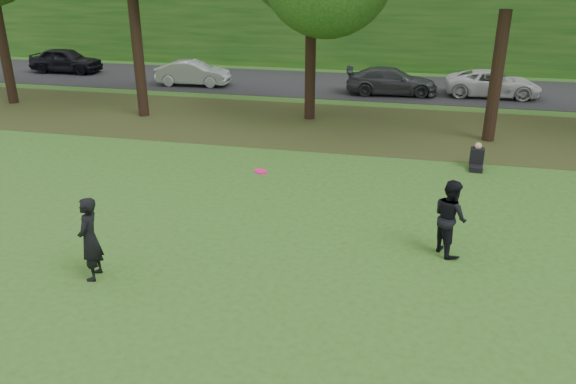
% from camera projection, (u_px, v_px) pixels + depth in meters
% --- Properties ---
extents(ground, '(120.00, 120.00, 0.00)m').
position_uv_depth(ground, '(327.00, 317.00, 10.43)').
color(ground, '#30581B').
rests_on(ground, ground).
extents(leaf_litter, '(60.00, 7.00, 0.01)m').
position_uv_depth(leaf_litter, '(380.00, 128.00, 22.14)').
color(leaf_litter, '#3E2B16').
rests_on(leaf_litter, ground).
extents(street, '(70.00, 7.00, 0.02)m').
position_uv_depth(street, '(391.00, 87.00, 29.35)').
color(street, black).
rests_on(street, ground).
extents(far_hedge, '(70.00, 3.00, 5.00)m').
position_uv_depth(far_hedge, '(400.00, 26.00, 33.81)').
color(far_hedge, '#164714').
rests_on(far_hedge, ground).
extents(player_left, '(0.53, 0.72, 1.79)m').
position_uv_depth(player_left, '(90.00, 239.00, 11.39)').
color(player_left, black).
rests_on(player_left, ground).
extents(player_right, '(0.99, 1.06, 1.75)m').
position_uv_depth(player_right, '(450.00, 217.00, 12.41)').
color(player_right, black).
rests_on(player_right, ground).
extents(parked_cars, '(40.39, 3.61, 1.48)m').
position_uv_depth(parked_cars, '(387.00, 78.00, 28.14)').
color(parked_cars, black).
rests_on(parked_cars, street).
extents(frisbee, '(0.30, 0.30, 0.07)m').
position_uv_depth(frisbee, '(261.00, 171.00, 11.18)').
color(frisbee, '#EA136A').
rests_on(frisbee, ground).
extents(seated_person, '(0.45, 0.75, 0.83)m').
position_uv_depth(seated_person, '(477.00, 159.00, 17.79)').
color(seated_person, black).
rests_on(seated_person, ground).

